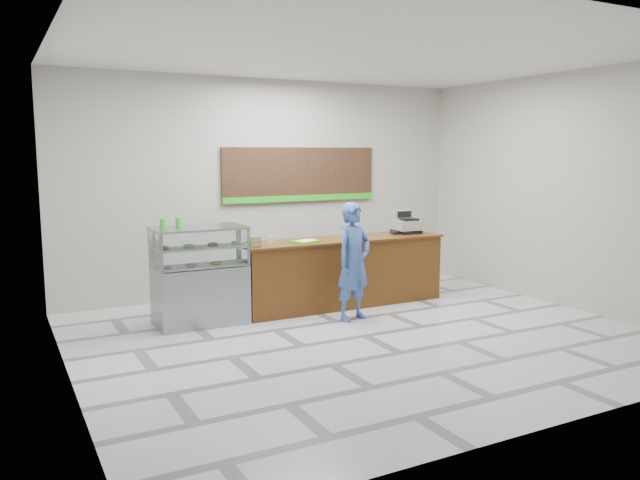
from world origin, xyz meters
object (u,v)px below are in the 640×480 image
display_case (200,275)px  cash_register (406,225)px  sales_counter (342,272)px  customer (354,261)px  serving_tray (305,241)px

display_case → cash_register: cash_register is taller
sales_counter → customer: 0.88m
sales_counter → customer: customer is taller
display_case → serving_tray: size_ratio=2.90×
sales_counter → serving_tray: bearing=-172.9°
serving_tray → customer: (0.40, -0.70, -0.22)m
sales_counter → serving_tray: 0.85m
cash_register → serving_tray: (-1.89, -0.15, -0.12)m
cash_register → customer: 1.75m
serving_tray → customer: customer is taller
sales_counter → customer: (-0.27, -0.78, 0.30)m
sales_counter → cash_register: (1.22, 0.07, 0.65)m
display_case → sales_counter: bearing=0.0°
display_case → cash_register: size_ratio=3.01×
sales_counter → cash_register: cash_register is taller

